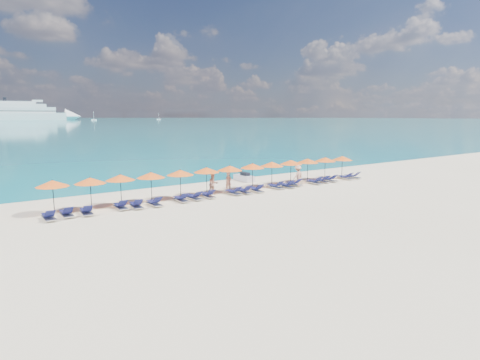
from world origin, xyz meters
TOP-DOWN VIEW (x-y plane):
  - ground at (0.00, 0.00)m, footprint 1400.00×1400.00m
  - cruise_ship at (64.30, 584.18)m, footprint 127.45×26.90m
  - sailboat_near at (120.69, 493.81)m, footprint 6.27×2.09m
  - sailboat_far at (220.40, 524.65)m, footprint 5.53×1.84m
  - jetski at (4.23, 8.37)m, footprint 0.90×2.37m
  - beachgoer_a at (0.14, 4.90)m, footprint 0.60×0.42m
  - beachgoer_b at (-1.79, 4.17)m, footprint 0.86×0.50m
  - beachgoer_c at (6.76, 3.50)m, footprint 1.29×0.81m
  - umbrella_0 at (-13.53, 4.56)m, footprint 2.10×2.10m
  - umbrella_1 at (-11.25, 4.37)m, footprint 2.10×2.10m
  - umbrella_2 at (-9.13, 4.59)m, footprint 2.10×2.10m
  - umbrella_3 at (-6.93, 4.43)m, footprint 2.10×2.10m
  - umbrella_4 at (-4.58, 4.40)m, footprint 2.10×2.10m
  - umbrella_5 at (-2.19, 4.54)m, footprint 2.10×2.10m
  - umbrella_6 at (-0.07, 4.36)m, footprint 2.10×2.10m
  - umbrella_7 at (2.38, 4.53)m, footprint 2.10×2.10m
  - umbrella_8 at (4.54, 4.51)m, footprint 2.10×2.10m
  - umbrella_9 at (6.92, 4.64)m, footprint 2.10×2.10m
  - umbrella_10 at (9.09, 4.64)m, footprint 2.10×2.10m
  - umbrella_11 at (11.36, 4.53)m, footprint 2.10×2.10m
  - umbrella_12 at (13.67, 4.36)m, footprint 2.10×2.10m
  - lounger_0 at (-14.11, 3.16)m, footprint 0.66×1.72m
  - lounger_1 at (-13.03, 3.41)m, footprint 0.62×1.70m
  - lounger_2 at (-11.88, 3.20)m, footprint 0.76×1.74m
  - lounger_3 at (-9.57, 3.48)m, footprint 0.68×1.72m
  - lounger_4 at (-8.59, 3.16)m, footprint 0.79×1.75m
  - lounger_5 at (-7.29, 3.10)m, footprint 0.66×1.71m
  - lounger_6 at (-5.13, 3.28)m, footprint 0.64×1.71m
  - lounger_7 at (-4.01, 3.32)m, footprint 0.75×1.74m
  - lounger_8 at (-2.75, 3.39)m, footprint 0.76×1.74m
  - lounger_9 at (-0.47, 3.26)m, footprint 0.73×1.74m
  - lounger_10 at (0.51, 3.14)m, footprint 0.71×1.73m
  - lounger_11 at (1.73, 3.11)m, footprint 0.79×1.75m
  - lounger_12 at (4.05, 3.38)m, footprint 0.67×1.72m
  - lounger_13 at (5.14, 3.16)m, footprint 0.65×1.71m
  - lounger_14 at (6.24, 3.45)m, footprint 0.78×1.75m
  - lounger_15 at (8.55, 3.17)m, footprint 0.66×1.72m
  - lounger_16 at (9.65, 3.30)m, footprint 0.71×1.73m
  - lounger_17 at (10.76, 3.31)m, footprint 0.68×1.72m
  - lounger_18 at (13.07, 3.34)m, footprint 0.68×1.72m
  - lounger_19 at (14.11, 3.32)m, footprint 0.73×1.74m

SIDE VIEW (x-z plane):
  - ground at x=0.00m, z-range 0.00..0.00m
  - lounger_0 at x=-14.11m, z-range -0.09..0.56m
  - lounger_1 at x=-13.03m, z-range -0.09..0.56m
  - lounger_2 at x=-11.88m, z-range -0.09..0.56m
  - lounger_3 at x=-9.57m, z-range -0.09..0.56m
  - lounger_4 at x=-8.59m, z-range -0.09..0.56m
  - lounger_5 at x=-7.29m, z-range -0.09..0.56m
  - lounger_6 at x=-5.13m, z-range -0.09..0.56m
  - lounger_7 at x=-4.01m, z-range -0.09..0.56m
  - lounger_8 at x=-2.75m, z-range -0.09..0.56m
  - lounger_9 at x=-0.47m, z-range -0.09..0.56m
  - lounger_10 at x=0.51m, z-range -0.09..0.56m
  - lounger_11 at x=1.73m, z-range -0.09..0.56m
  - lounger_12 at x=4.05m, z-range -0.09..0.56m
  - lounger_13 at x=5.14m, z-range -0.09..0.56m
  - lounger_14 at x=6.24m, z-range -0.09..0.56m
  - lounger_15 at x=8.55m, z-range -0.09..0.56m
  - lounger_16 at x=9.65m, z-range -0.09..0.56m
  - lounger_17 at x=10.76m, z-range -0.09..0.56m
  - lounger_18 at x=13.07m, z-range -0.09..0.56m
  - lounger_19 at x=14.11m, z-range -0.09..0.56m
  - jetski at x=4.23m, z-range -0.07..0.77m
  - beachgoer_a at x=0.14m, z-range 0.00..1.57m
  - beachgoer_b at x=-1.79m, z-range 0.00..1.75m
  - beachgoer_c at x=6.76m, z-range 0.00..1.85m
  - sailboat_far at x=220.40m, z-range -4.03..6.10m
  - sailboat_near at x=120.69m, z-range -4.57..6.93m
  - umbrella_0 at x=-13.53m, z-range 0.88..3.16m
  - umbrella_1 at x=-11.25m, z-range 0.88..3.16m
  - umbrella_2 at x=-9.13m, z-range 0.88..3.16m
  - umbrella_3 at x=-6.93m, z-range 0.88..3.16m
  - umbrella_4 at x=-4.58m, z-range 0.88..3.16m
  - umbrella_5 at x=-2.19m, z-range 0.88..3.16m
  - umbrella_6 at x=-0.07m, z-range 0.88..3.16m
  - umbrella_7 at x=2.38m, z-range 0.88..3.16m
  - umbrella_8 at x=4.54m, z-range 0.88..3.16m
  - umbrella_9 at x=6.92m, z-range 0.88..3.16m
  - umbrella_10 at x=9.09m, z-range 0.88..3.16m
  - umbrella_11 at x=11.36m, z-range 0.88..3.16m
  - umbrella_12 at x=13.67m, z-range 0.88..3.16m
  - cruise_ship at x=64.30m, z-range -8.45..26.78m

